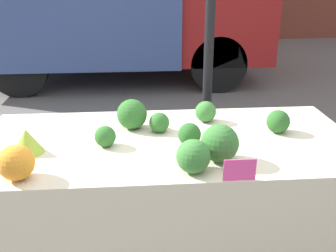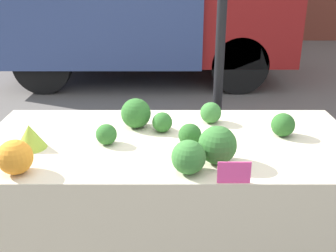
# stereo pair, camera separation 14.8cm
# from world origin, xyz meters

# --- Properties ---
(tent_pole) EXTENTS (0.07, 0.07, 2.79)m
(tent_pole) POSITION_xyz_m (0.37, 0.86, 1.40)
(tent_pole) COLOR black
(tent_pole) RESTS_ON ground_plane
(market_table) EXTENTS (2.05, 0.95, 0.86)m
(market_table) POSITION_xyz_m (0.00, -0.07, 0.77)
(market_table) COLOR beige
(market_table) RESTS_ON ground_plane
(orange_cauliflower) EXTENTS (0.16, 0.16, 0.16)m
(orange_cauliflower) POSITION_xyz_m (-0.70, -0.37, 0.94)
(orange_cauliflower) COLOR orange
(orange_cauliflower) RESTS_ON market_table
(romanesco_head) EXTENTS (0.16, 0.16, 0.13)m
(romanesco_head) POSITION_xyz_m (-0.72, -0.11, 0.93)
(romanesco_head) COLOR #93B238
(romanesco_head) RESTS_ON market_table
(broccoli_head_0) EXTENTS (0.18, 0.18, 0.18)m
(broccoli_head_0) POSITION_xyz_m (0.23, -0.27, 0.96)
(broccoli_head_0) COLOR #336B2D
(broccoli_head_0) RESTS_ON market_table
(broccoli_head_1) EXTENTS (0.13, 0.13, 0.13)m
(broccoli_head_1) POSITION_xyz_m (0.63, 0.05, 0.93)
(broccoli_head_1) COLOR #285B23
(broccoli_head_1) RESTS_ON market_table
(broccoli_head_2) EXTENTS (0.12, 0.12, 0.12)m
(broccoli_head_2) POSITION_xyz_m (0.11, -0.08, 0.92)
(broccoli_head_2) COLOR #285B23
(broccoli_head_2) RESTS_ON market_table
(broccoli_head_3) EXTENTS (0.11, 0.11, 0.11)m
(broccoli_head_3) POSITION_xyz_m (-0.33, -0.06, 0.92)
(broccoli_head_3) COLOR #2D6628
(broccoli_head_3) RESTS_ON market_table
(broccoli_head_4) EXTENTS (0.13, 0.13, 0.13)m
(broccoli_head_4) POSITION_xyz_m (0.25, 0.25, 0.93)
(broccoli_head_4) COLOR #387533
(broccoli_head_4) RESTS_ON market_table
(broccoli_head_5) EXTENTS (0.11, 0.11, 0.11)m
(broccoli_head_5) POSITION_xyz_m (-0.04, 0.11, 0.92)
(broccoli_head_5) COLOR #2D6628
(broccoli_head_5) RESTS_ON market_table
(broccoli_head_6) EXTENTS (0.16, 0.16, 0.16)m
(broccoli_head_6) POSITION_xyz_m (0.08, -0.37, 0.94)
(broccoli_head_6) COLOR #387533
(broccoli_head_6) RESTS_ON market_table
(broccoli_head_7) EXTENTS (0.17, 0.17, 0.17)m
(broccoli_head_7) POSITION_xyz_m (-0.19, 0.18, 0.95)
(broccoli_head_7) COLOR #2D6628
(broccoli_head_7) RESTS_ON market_table
(price_sign) EXTENTS (0.14, 0.01, 0.10)m
(price_sign) POSITION_xyz_m (0.28, -0.46, 0.91)
(price_sign) COLOR #EF4793
(price_sign) RESTS_ON market_table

